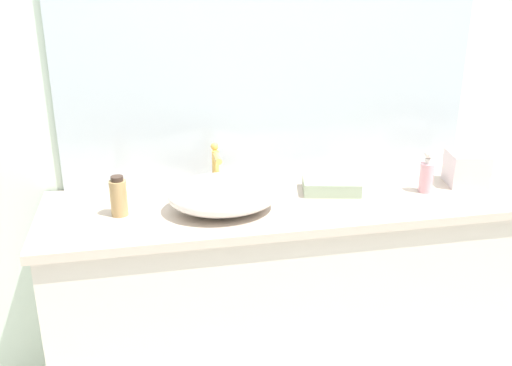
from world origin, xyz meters
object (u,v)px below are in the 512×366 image
at_px(sink_basin, 223,194).
at_px(folded_hand_towel, 331,186).
at_px(lotion_bottle, 119,197).
at_px(tissue_box, 467,166).
at_px(soap_dispenser, 427,175).

bearing_deg(sink_basin, folded_hand_towel, 12.07).
distance_m(sink_basin, lotion_bottle, 0.34).
distance_m(sink_basin, folded_hand_towel, 0.42).
height_order(sink_basin, tissue_box, tissue_box).
xyz_separation_m(soap_dispenser, tissue_box, (0.19, 0.05, 0.00)).
xyz_separation_m(soap_dispenser, folded_hand_towel, (-0.34, 0.07, -0.04)).
bearing_deg(soap_dispenser, folded_hand_towel, 168.39).
xyz_separation_m(tissue_box, folded_hand_towel, (-0.52, 0.02, -0.05)).
distance_m(lotion_bottle, tissue_box, 1.28).
relative_size(tissue_box, folded_hand_towel, 0.80).
distance_m(soap_dispenser, lotion_bottle, 1.09).
relative_size(soap_dispenser, tissue_box, 0.96).
bearing_deg(tissue_box, lotion_bottle, -178.49).
relative_size(soap_dispenser, folded_hand_towel, 0.77).
bearing_deg(soap_dispenser, tissue_box, 13.65).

